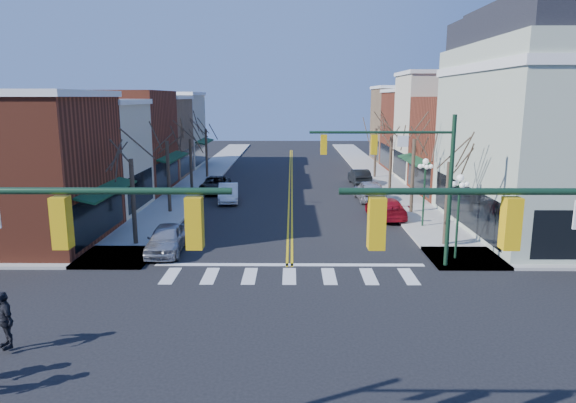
{
  "coord_description": "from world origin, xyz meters",
  "views": [
    {
      "loc": [
        0.11,
        -15.87,
        7.95
      ],
      "look_at": [
        -0.08,
        9.42,
        2.8
      ],
      "focal_mm": 32.0,
      "sensor_mm": 36.0,
      "label": 1
    }
  ],
  "objects_px": {
    "lamppost_corner": "(459,202)",
    "pedestrian_dark_a": "(5,320)",
    "victorian_corner": "(573,120)",
    "car_right_mid": "(370,191)",
    "car_left_mid": "(228,193)",
    "lamppost_midblock": "(425,181)",
    "car_right_far": "(360,177)",
    "car_right_near": "(386,208)",
    "car_left_far": "(215,185)",
    "car_left_near": "(167,239)"
  },
  "relations": [
    {
      "from": "lamppost_corner",
      "to": "pedestrian_dark_a",
      "type": "xyz_separation_m",
      "value": [
        -17.13,
        -9.37,
        -1.88
      ]
    },
    {
      "from": "victorian_corner",
      "to": "car_right_mid",
      "type": "xyz_separation_m",
      "value": [
        -10.33,
        8.94,
        -5.83
      ]
    },
    {
      "from": "car_left_mid",
      "to": "lamppost_corner",
      "type": "bearing_deg",
      "value": -54.04
    },
    {
      "from": "lamppost_midblock",
      "to": "car_left_mid",
      "type": "height_order",
      "value": "lamppost_midblock"
    },
    {
      "from": "car_right_mid",
      "to": "car_right_far",
      "type": "height_order",
      "value": "car_right_mid"
    },
    {
      "from": "lamppost_corner",
      "to": "lamppost_midblock",
      "type": "distance_m",
      "value": 6.5
    },
    {
      "from": "lamppost_corner",
      "to": "car_right_near",
      "type": "relative_size",
      "value": 0.92
    },
    {
      "from": "car_left_far",
      "to": "car_right_mid",
      "type": "distance_m",
      "value": 13.08
    },
    {
      "from": "car_left_mid",
      "to": "pedestrian_dark_a",
      "type": "distance_m",
      "value": 24.24
    },
    {
      "from": "lamppost_corner",
      "to": "pedestrian_dark_a",
      "type": "relative_size",
      "value": 2.33
    },
    {
      "from": "car_left_mid",
      "to": "car_left_far",
      "type": "bearing_deg",
      "value": 105.72
    },
    {
      "from": "car_left_mid",
      "to": "car_right_near",
      "type": "relative_size",
      "value": 0.89
    },
    {
      "from": "car_left_far",
      "to": "car_left_mid",
      "type": "bearing_deg",
      "value": -68.71
    },
    {
      "from": "car_left_mid",
      "to": "car_right_mid",
      "type": "relative_size",
      "value": 0.87
    },
    {
      "from": "lamppost_corner",
      "to": "car_left_mid",
      "type": "relative_size",
      "value": 1.03
    },
    {
      "from": "car_right_mid",
      "to": "car_right_near",
      "type": "bearing_deg",
      "value": 89.4
    },
    {
      "from": "victorian_corner",
      "to": "car_right_near",
      "type": "bearing_deg",
      "value": 162.66
    },
    {
      "from": "lamppost_corner",
      "to": "car_right_near",
      "type": "xyz_separation_m",
      "value": [
        -1.8,
        9.15,
        -2.28
      ]
    },
    {
      "from": "car_left_mid",
      "to": "car_left_far",
      "type": "distance_m",
      "value": 4.34
    },
    {
      "from": "lamppost_corner",
      "to": "pedestrian_dark_a",
      "type": "distance_m",
      "value": 19.62
    },
    {
      "from": "car_left_far",
      "to": "car_right_near",
      "type": "distance_m",
      "value": 15.88
    },
    {
      "from": "lamppost_corner",
      "to": "pedestrian_dark_a",
      "type": "bearing_deg",
      "value": -151.31
    },
    {
      "from": "lamppost_midblock",
      "to": "car_left_mid",
      "type": "xyz_separation_m",
      "value": [
        -13.0,
        8.01,
        -2.27
      ]
    },
    {
      "from": "car_right_near",
      "to": "car_right_far",
      "type": "height_order",
      "value": "car_right_far"
    },
    {
      "from": "car_right_near",
      "to": "victorian_corner",
      "type": "bearing_deg",
      "value": 156.53
    },
    {
      "from": "car_left_near",
      "to": "car_right_near",
      "type": "height_order",
      "value": "car_left_near"
    },
    {
      "from": "car_right_near",
      "to": "lamppost_corner",
      "type": "bearing_deg",
      "value": 95.0
    },
    {
      "from": "lamppost_midblock",
      "to": "car_right_far",
      "type": "distance_m",
      "value": 16.47
    },
    {
      "from": "lamppost_midblock",
      "to": "victorian_corner",
      "type": "bearing_deg",
      "value": -3.45
    },
    {
      "from": "lamppost_midblock",
      "to": "car_left_near",
      "type": "relative_size",
      "value": 1.01
    },
    {
      "from": "car_left_near",
      "to": "car_right_near",
      "type": "xyz_separation_m",
      "value": [
        12.8,
        7.88,
        -0.05
      ]
    },
    {
      "from": "lamppost_midblock",
      "to": "car_right_near",
      "type": "relative_size",
      "value": 0.92
    },
    {
      "from": "car_left_mid",
      "to": "lamppost_midblock",
      "type": "bearing_deg",
      "value": -37.54
    },
    {
      "from": "lamppost_corner",
      "to": "car_right_far",
      "type": "height_order",
      "value": "lamppost_corner"
    },
    {
      "from": "car_left_near",
      "to": "car_right_near",
      "type": "distance_m",
      "value": 15.03
    },
    {
      "from": "car_left_far",
      "to": "car_right_far",
      "type": "distance_m",
      "value": 13.46
    },
    {
      "from": "car_right_far",
      "to": "car_right_mid",
      "type": "bearing_deg",
      "value": 84.71
    },
    {
      "from": "car_left_far",
      "to": "car_right_mid",
      "type": "height_order",
      "value": "car_right_mid"
    },
    {
      "from": "car_left_mid",
      "to": "pedestrian_dark_a",
      "type": "xyz_separation_m",
      "value": [
        -4.13,
        -23.89,
        0.38
      ]
    },
    {
      "from": "victorian_corner",
      "to": "pedestrian_dark_a",
      "type": "distance_m",
      "value": 30.23
    },
    {
      "from": "lamppost_corner",
      "to": "car_right_near",
      "type": "height_order",
      "value": "lamppost_corner"
    },
    {
      "from": "victorian_corner",
      "to": "lamppost_midblock",
      "type": "distance_m",
      "value": 9.1
    },
    {
      "from": "lamppost_midblock",
      "to": "pedestrian_dark_a",
      "type": "relative_size",
      "value": 2.33
    },
    {
      "from": "car_left_near",
      "to": "car_right_mid",
      "type": "distance_m",
      "value": 18.57
    },
    {
      "from": "lamppost_midblock",
      "to": "car_left_near",
      "type": "distance_m",
      "value": 15.67
    },
    {
      "from": "lamppost_midblock",
      "to": "car_left_mid",
      "type": "distance_m",
      "value": 15.44
    },
    {
      "from": "car_left_near",
      "to": "pedestrian_dark_a",
      "type": "distance_m",
      "value": 10.95
    },
    {
      "from": "car_right_mid",
      "to": "pedestrian_dark_a",
      "type": "bearing_deg",
      "value": 55.31
    },
    {
      "from": "car_left_near",
      "to": "pedestrian_dark_a",
      "type": "relative_size",
      "value": 2.31
    },
    {
      "from": "car_left_near",
      "to": "car_right_mid",
      "type": "relative_size",
      "value": 0.89
    }
  ]
}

